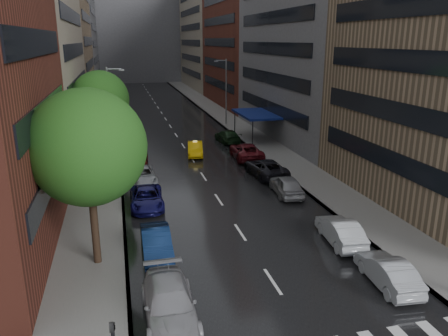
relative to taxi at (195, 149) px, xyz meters
The scene contains 16 objects.
ground 29.43m from the taxi, 91.14° to the right, with size 220.00×220.00×0.00m, color gray.
road 20.60m from the taxi, 91.64° to the left, with size 14.00×140.00×0.01m, color black.
sidewalk_left 22.71m from the taxi, 114.98° to the left, with size 4.00×140.00×0.15m, color gray.
sidewalk_right 22.24m from the taxi, 67.77° to the left, with size 4.00×140.00×0.15m, color gray.
buildings_left 36.59m from the taxi, 117.96° to the left, with size 8.00×108.00×38.00m.
buildings_right 34.01m from the taxi, 62.16° to the left, with size 8.05×109.10×36.00m.
building_far 89.89m from the taxi, 90.38° to the left, with size 40.00×14.00×32.00m, color slate.
tree_near 24.06m from the taxi, 113.16° to the right, with size 5.95×5.95×9.49m.
tree_mid 13.76m from the taxi, 135.24° to the right, with size 4.94×4.94×7.88m.
tree_far 10.65m from the taxi, behind, with size 5.57×5.57×8.88m.
taxi is the anchor object (origin of this frame).
parked_cars_left 12.56m from the taxi, 118.46° to the right, with size 2.58×37.07×1.58m.
parked_cars_right 10.20m from the taxi, 61.84° to the right, with size 2.99×37.09×1.60m.
street_lamp_left 9.32m from the taxi, behind, with size 1.74×0.22×9.00m.
street_lamp_right 17.64m from the taxi, 65.40° to the left, with size 1.74×0.22×9.00m.
awning 10.37m from the taxi, 33.62° to the left, with size 4.00×8.00×3.12m.
Camera 1 is at (-7.00, -14.30, 11.71)m, focal length 35.00 mm.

